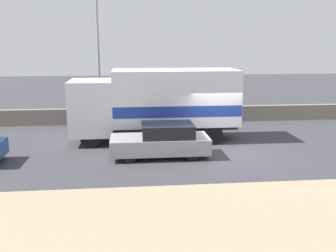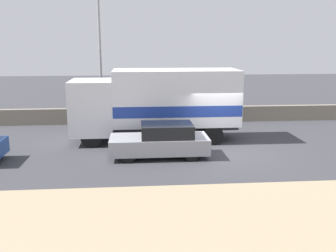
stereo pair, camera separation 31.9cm
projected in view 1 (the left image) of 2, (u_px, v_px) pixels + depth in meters
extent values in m
plane|color=#38383D|center=(222.00, 151.00, 16.84)|extent=(80.00, 80.00, 0.00)
cube|color=#9E896B|center=(279.00, 216.00, 10.53)|extent=(60.00, 5.07, 0.04)
cube|color=gray|center=(197.00, 114.00, 22.98)|extent=(60.00, 0.35, 0.94)
cylinder|color=gray|center=(98.00, 57.00, 21.10)|extent=(0.14, 0.14, 7.93)
cube|color=silver|center=(92.00, 107.00, 18.07)|extent=(2.03, 2.48, 2.58)
cube|color=black|center=(70.00, 97.00, 17.85)|extent=(0.06, 2.11, 1.14)
cube|color=#2D2D33|center=(175.00, 126.00, 18.69)|extent=(6.08, 1.34, 0.25)
cube|color=white|center=(175.00, 97.00, 18.38)|extent=(6.08, 2.44, 2.66)
cube|color=navy|center=(175.00, 108.00, 18.49)|extent=(6.05, 2.46, 0.53)
cylinder|color=black|center=(91.00, 137.00, 17.32)|extent=(0.99, 0.28, 0.99)
cylinder|color=black|center=(95.00, 127.00, 19.36)|extent=(0.99, 0.28, 0.99)
cylinder|color=black|center=(212.00, 134.00, 17.89)|extent=(0.99, 0.28, 0.99)
cylinder|color=black|center=(204.00, 125.00, 19.93)|extent=(0.99, 0.28, 0.99)
cylinder|color=black|center=(187.00, 135.00, 17.77)|extent=(0.99, 0.28, 0.99)
cylinder|color=black|center=(181.00, 125.00, 19.81)|extent=(0.99, 0.28, 0.99)
cube|color=#9E9EA3|center=(160.00, 144.00, 15.92)|extent=(4.16, 1.71, 0.67)
cube|color=black|center=(167.00, 130.00, 15.82)|extent=(2.17, 1.57, 0.56)
cylinder|color=black|center=(129.00, 156.00, 15.14)|extent=(0.57, 0.20, 0.57)
cylinder|color=black|center=(129.00, 146.00, 16.56)|extent=(0.57, 0.20, 0.57)
cylinder|color=black|center=(192.00, 154.00, 15.40)|extent=(0.57, 0.20, 0.57)
cylinder|color=black|center=(187.00, 145.00, 16.82)|extent=(0.57, 0.20, 0.57)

